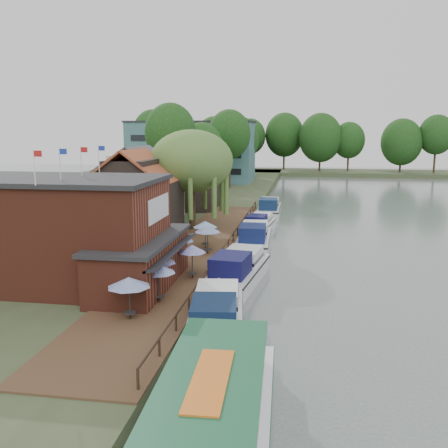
# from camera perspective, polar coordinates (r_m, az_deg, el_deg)

# --- Properties ---
(ground) EXTENTS (260.00, 260.00, 0.00)m
(ground) POSITION_cam_1_polar(r_m,az_deg,el_deg) (33.53, 6.98, -9.09)
(ground) COLOR #505C58
(ground) RESTS_ON ground
(land_bank) EXTENTS (50.00, 140.00, 1.00)m
(land_bank) POSITION_cam_1_polar(r_m,az_deg,el_deg) (74.22, -15.68, 1.86)
(land_bank) COLOR #384728
(land_bank) RESTS_ON ground
(quay_deck) EXTENTS (6.00, 50.00, 0.10)m
(quay_deck) POSITION_cam_1_polar(r_m,az_deg,el_deg) (43.74, -3.01, -2.91)
(quay_deck) COLOR #47301E
(quay_deck) RESTS_ON land_bank
(quay_rail) EXTENTS (0.20, 49.00, 1.00)m
(quay_rail) POSITION_cam_1_polar(r_m,az_deg,el_deg) (43.65, 0.60, -2.32)
(quay_rail) COLOR black
(quay_rail) RESTS_ON land_bank
(pub) EXTENTS (20.00, 11.00, 7.30)m
(pub) POSITION_cam_1_polar(r_m,az_deg,el_deg) (34.69, -16.69, -0.83)
(pub) COLOR maroon
(pub) RESTS_ON land_bank
(hotel_block) EXTENTS (25.40, 12.40, 12.30)m
(hotel_block) POSITION_cam_1_polar(r_m,az_deg,el_deg) (104.23, -3.67, 8.31)
(hotel_block) COLOR #38666B
(hotel_block) RESTS_ON land_bank
(cottage_a) EXTENTS (8.60, 7.60, 8.50)m
(cottage_a) POSITION_cam_1_polar(r_m,az_deg,el_deg) (48.67, -10.16, 3.34)
(cottage_a) COLOR black
(cottage_a) RESTS_ON land_bank
(cottage_b) EXTENTS (9.60, 8.60, 8.50)m
(cottage_b) POSITION_cam_1_polar(r_m,az_deg,el_deg) (59.04, -9.73, 4.60)
(cottage_b) COLOR beige
(cottage_b) RESTS_ON land_bank
(cottage_c) EXTENTS (7.60, 7.60, 8.50)m
(cottage_c) POSITION_cam_1_polar(r_m,az_deg,el_deg) (66.57, -3.95, 5.39)
(cottage_c) COLOR black
(cottage_c) RESTS_ON land_bank
(willow) EXTENTS (8.60, 8.60, 10.43)m
(willow) POSITION_cam_1_polar(r_m,az_deg,el_deg) (52.11, -3.68, 5.02)
(willow) COLOR #476B2D
(willow) RESTS_ON land_bank
(umbrella_0) EXTENTS (2.37, 2.37, 2.38)m
(umbrella_0) POSITION_cam_1_polar(r_m,az_deg,el_deg) (27.91, -10.76, -8.33)
(umbrella_0) COLOR navy
(umbrella_0) RESTS_ON quay_deck
(umbrella_1) EXTENTS (2.09, 2.09, 2.38)m
(umbrella_1) POSITION_cam_1_polar(r_m,az_deg,el_deg) (30.27, -7.48, -6.72)
(umbrella_1) COLOR navy
(umbrella_1) RESTS_ON quay_deck
(umbrella_2) EXTENTS (2.42, 2.42, 2.38)m
(umbrella_2) POSITION_cam_1_polar(r_m,az_deg,el_deg) (32.50, -7.60, -5.51)
(umbrella_2) COLOR navy
(umbrella_2) RESTS_ON quay_deck
(umbrella_3) EXTENTS (1.96, 1.96, 2.38)m
(umbrella_3) POSITION_cam_1_polar(r_m,az_deg,el_deg) (34.93, -3.64, -4.30)
(umbrella_3) COLOR navy
(umbrella_3) RESTS_ON quay_deck
(umbrella_4) EXTENTS (2.08, 2.08, 2.38)m
(umbrella_4) POSITION_cam_1_polar(r_m,az_deg,el_deg) (38.43, -4.97, -2.94)
(umbrella_4) COLOR navy
(umbrella_4) RESTS_ON quay_deck
(umbrella_5) EXTENTS (2.22, 2.22, 2.38)m
(umbrella_5) POSITION_cam_1_polar(r_m,az_deg,el_deg) (41.84, -1.88, -1.79)
(umbrella_5) COLOR navy
(umbrella_5) RESTS_ON quay_deck
(umbrella_6) EXTENTS (2.17, 2.17, 2.38)m
(umbrella_6) POSITION_cam_1_polar(r_m,az_deg,el_deg) (43.93, -2.16, -1.19)
(umbrella_6) COLOR #1C4D9C
(umbrella_6) RESTS_ON quay_deck
(cruiser_0) EXTENTS (4.69, 10.82, 2.56)m
(cruiser_0) POSITION_cam_1_polar(r_m,az_deg,el_deg) (28.45, -0.94, -9.92)
(cruiser_0) COLOR white
(cruiser_0) RESTS_ON ground
(cruiser_1) EXTENTS (4.71, 11.10, 2.64)m
(cruiser_1) POSITION_cam_1_polar(r_m,az_deg,el_deg) (37.42, 1.58, -4.80)
(cruiser_1) COLOR silver
(cruiser_1) RESTS_ON ground
(cruiser_2) EXTENTS (3.82, 10.77, 2.61)m
(cruiser_2) POSITION_cam_1_polar(r_m,az_deg,el_deg) (48.61, 3.44, -1.24)
(cruiser_2) COLOR silver
(cruiser_2) RESTS_ON ground
(cruiser_3) EXTENTS (3.77, 9.34, 2.18)m
(cruiser_3) POSITION_cam_1_polar(r_m,az_deg,el_deg) (56.52, 4.08, 0.20)
(cruiser_3) COLOR white
(cruiser_3) RESTS_ON ground
(cruiser_4) EXTENTS (3.51, 10.39, 2.52)m
(cruiser_4) POSITION_cam_1_polar(r_m,az_deg,el_deg) (67.74, 5.17, 2.06)
(cruiser_4) COLOR silver
(cruiser_4) RESTS_ON ground
(tour_boat) EXTENTS (4.78, 15.05, 3.25)m
(tour_boat) POSITION_cam_1_polar(r_m,az_deg,el_deg) (17.39, -1.96, -22.99)
(tour_boat) COLOR silver
(tour_boat) RESTS_ON ground
(swan) EXTENTS (0.44, 0.44, 0.44)m
(swan) POSITION_cam_1_polar(r_m,az_deg,el_deg) (25.11, -2.00, -15.46)
(swan) COLOR white
(swan) RESTS_ON ground
(bank_tree_0) EXTENTS (7.60, 7.60, 14.38)m
(bank_tree_0) POSITION_cam_1_polar(r_m,az_deg,el_deg) (75.38, -6.10, 8.20)
(bank_tree_0) COLOR #143811
(bank_tree_0) RESTS_ON land_bank
(bank_tree_1) EXTENTS (7.08, 7.08, 11.69)m
(bank_tree_1) POSITION_cam_1_polar(r_m,az_deg,el_deg) (83.30, -2.56, 7.54)
(bank_tree_1) COLOR #143811
(bank_tree_1) RESTS_ON land_bank
(bank_tree_2) EXTENTS (7.73, 7.73, 14.11)m
(bank_tree_2) POSITION_cam_1_polar(r_m,az_deg,el_deg) (91.29, 0.60, 8.58)
(bank_tree_2) COLOR #143811
(bank_tree_2) RESTS_ON land_bank
(bank_tree_3) EXTENTS (8.90, 8.90, 13.45)m
(bank_tree_3) POSITION_cam_1_polar(r_m,az_deg,el_deg) (108.72, 1.65, 8.72)
(bank_tree_3) COLOR #143811
(bank_tree_3) RESTS_ON land_bank
(bank_tree_4) EXTENTS (7.64, 7.64, 12.30)m
(bank_tree_4) POSITION_cam_1_polar(r_m,az_deg,el_deg) (118.35, -0.19, 8.60)
(bank_tree_4) COLOR #143811
(bank_tree_4) RESTS_ON land_bank
(bank_tree_5) EXTENTS (6.19, 6.19, 12.94)m
(bank_tree_5) POSITION_cam_1_polar(r_m,az_deg,el_deg) (126.38, 2.43, 8.86)
(bank_tree_5) COLOR #143811
(bank_tree_5) RESTS_ON land_bank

